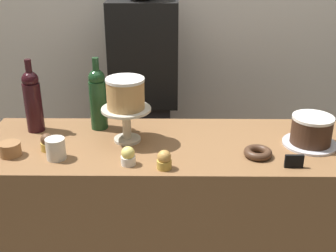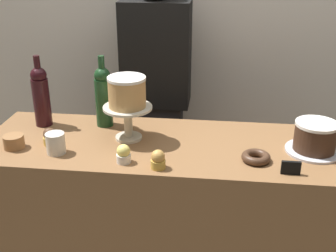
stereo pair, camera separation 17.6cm
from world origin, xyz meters
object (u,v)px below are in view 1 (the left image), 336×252
(cupcake_caramel, at_px, (164,160))
(donut_chocolate, at_px, (258,153))
(wine_bottle_green, at_px, (98,98))
(chocolate_round_cake, at_px, (312,130))
(barista_figure, at_px, (145,105))
(cake_stand_pedestal, at_px, (127,119))
(cupcake_chocolate, at_px, (47,142))
(cupcake_lemon, at_px, (128,156))
(wine_bottle_dark_red, at_px, (33,100))
(white_layer_cake, at_px, (125,93))
(coffee_cup_ceramic, at_px, (56,149))
(price_sign_chalkboard, at_px, (294,161))
(cookie_stack, at_px, (10,149))

(cupcake_caramel, bearing_deg, donut_chocolate, 15.30)
(wine_bottle_green, distance_m, cupcake_caramel, 0.49)
(chocolate_round_cake, distance_m, barista_figure, 0.95)
(cake_stand_pedestal, bearing_deg, barista_figure, 86.02)
(wine_bottle_green, bearing_deg, donut_chocolate, -22.30)
(cake_stand_pedestal, bearing_deg, cupcake_chocolate, -163.20)
(wine_bottle_green, distance_m, donut_chocolate, 0.73)
(chocolate_round_cake, distance_m, cupcake_lemon, 0.76)
(cake_stand_pedestal, xyz_separation_m, chocolate_round_cake, (0.76, -0.03, -0.03))
(wine_bottle_dark_red, bearing_deg, white_layer_cake, -13.85)
(coffee_cup_ceramic, bearing_deg, barista_figure, 67.75)
(wine_bottle_dark_red, distance_m, donut_chocolate, 0.99)
(price_sign_chalkboard, bearing_deg, donut_chocolate, 143.06)
(white_layer_cake, bearing_deg, cookie_stack, -162.34)
(wine_bottle_green, height_order, wine_bottle_dark_red, same)
(cookie_stack, xyz_separation_m, price_sign_chalkboard, (1.10, -0.09, -0.00))
(wine_bottle_green, distance_m, cupcake_chocolate, 0.31)
(coffee_cup_ceramic, bearing_deg, price_sign_chalkboard, -3.97)
(price_sign_chalkboard, bearing_deg, cake_stand_pedestal, 160.47)
(cupcake_lemon, bearing_deg, cupcake_chocolate, 160.86)
(chocolate_round_cake, bearing_deg, wine_bottle_dark_red, 173.39)
(cake_stand_pedestal, bearing_deg, cupcake_caramel, -56.23)
(cake_stand_pedestal, height_order, chocolate_round_cake, cake_stand_pedestal)
(price_sign_chalkboard, bearing_deg, coffee_cup_ceramic, 176.03)
(chocolate_round_cake, bearing_deg, cupcake_caramel, -161.05)
(wine_bottle_dark_red, height_order, coffee_cup_ceramic, wine_bottle_dark_red)
(cupcake_chocolate, bearing_deg, price_sign_chalkboard, -7.99)
(cupcake_caramel, bearing_deg, chocolate_round_cake, 18.95)
(white_layer_cake, xyz_separation_m, cupcake_caramel, (0.16, -0.24, -0.18))
(donut_chocolate, bearing_deg, cupcake_caramel, -164.70)
(barista_figure, bearing_deg, donut_chocolate, -55.36)
(cupcake_caramel, distance_m, donut_chocolate, 0.38)
(coffee_cup_ceramic, xyz_separation_m, barista_figure, (0.30, 0.73, -0.10))
(wine_bottle_dark_red, bearing_deg, cake_stand_pedestal, -13.85)
(cupcake_lemon, distance_m, price_sign_chalkboard, 0.62)
(wine_bottle_green, relative_size, price_sign_chalkboard, 4.65)
(cupcake_chocolate, distance_m, cupcake_caramel, 0.50)
(cupcake_chocolate, bearing_deg, donut_chocolate, -3.13)
(cupcake_chocolate, bearing_deg, coffee_cup_ceramic, -53.85)
(chocolate_round_cake, distance_m, cookie_stack, 1.22)
(price_sign_chalkboard, distance_m, barista_figure, 1.01)
(coffee_cup_ceramic, bearing_deg, cupcake_lemon, -9.03)
(white_layer_cake, xyz_separation_m, coffee_cup_ceramic, (-0.26, -0.17, -0.17))
(wine_bottle_dark_red, distance_m, cupcake_chocolate, 0.25)
(cupcake_caramel, relative_size, barista_figure, 0.05)
(cake_stand_pedestal, bearing_deg, chocolate_round_cake, -2.55)
(chocolate_round_cake, distance_m, wine_bottle_dark_red, 1.19)
(chocolate_round_cake, height_order, coffee_cup_ceramic, chocolate_round_cake)
(white_layer_cake, height_order, chocolate_round_cake, white_layer_cake)
(wine_bottle_dark_red, xyz_separation_m, price_sign_chalkboard, (1.07, -0.33, -0.12))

